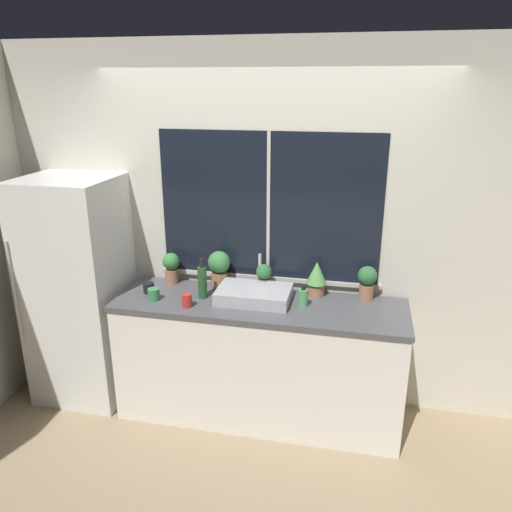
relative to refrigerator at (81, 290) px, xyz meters
The scene contains 16 objects.
ground_plane 1.71m from the refrigerator, 13.27° to the right, with size 14.00×14.00×0.00m, color #937F60.
wall_back 1.54m from the refrigerator, 12.60° to the left, with size 8.00×0.09×2.70m.
wall_left 1.40m from the refrigerator, 117.98° to the left, with size 0.06×7.00×2.70m.
counter 1.49m from the refrigerator, ahead, with size 2.08×0.61×0.92m.
refrigerator is the anchor object (origin of this frame).
sink 1.38m from the refrigerator, ahead, with size 0.52×0.40×0.28m.
potted_plant_far_left 0.73m from the refrigerator, 14.63° to the left, with size 0.13×0.13×0.24m.
potted_plant_left 1.11m from the refrigerator, ahead, with size 0.17×0.17×0.29m.
potted_plant_center 1.43m from the refrigerator, ahead, with size 0.12×0.12×0.21m.
potted_plant_right 1.82m from the refrigerator, ahead, with size 0.15×0.15×0.26m.
potted_plant_far_right 2.18m from the refrigerator, ahead, with size 0.14×0.14×0.25m.
soap_bottle 1.74m from the refrigerator, ahead, with size 0.07×0.07×0.16m.
bottle_tall 1.02m from the refrigerator, ahead, with size 0.06×0.06×0.30m.
mug_green 0.70m from the refrigerator, 12.64° to the right, with size 0.08×0.08×0.09m.
mug_red 0.98m from the refrigerator, 12.52° to the right, with size 0.07×0.07×0.09m.
mug_black 0.59m from the refrigerator, ahead, with size 0.08×0.08×0.08m.
Camera 1 is at (0.66, -2.86, 2.40)m, focal length 35.00 mm.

